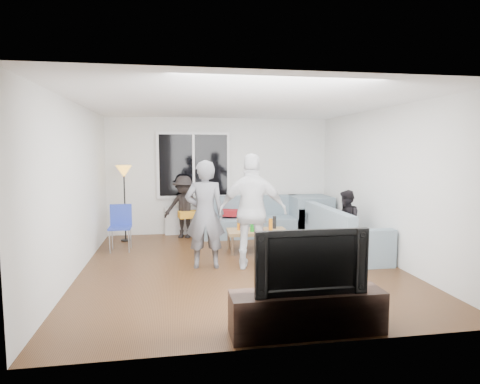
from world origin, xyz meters
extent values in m
cube|color=#56351C|center=(0.00, 0.00, -0.02)|extent=(5.00, 5.50, 0.04)
cube|color=white|center=(0.00, 0.00, 2.62)|extent=(5.00, 5.50, 0.04)
cube|color=silver|center=(0.00, 2.77, 1.30)|extent=(5.00, 0.04, 2.60)
cube|color=silver|center=(0.00, -2.77, 1.30)|extent=(5.00, 0.04, 2.60)
cube|color=silver|center=(-2.52, 0.00, 1.30)|extent=(0.04, 5.50, 2.60)
cube|color=silver|center=(2.52, 0.00, 1.30)|extent=(0.04, 5.50, 2.60)
cube|color=white|center=(-0.60, 2.69, 1.55)|extent=(1.62, 0.06, 1.47)
cube|color=black|center=(-0.60, 2.65, 1.55)|extent=(1.50, 0.02, 1.35)
cube|color=white|center=(-0.60, 2.64, 1.55)|extent=(0.05, 0.03, 1.35)
cube|color=silver|center=(-0.60, 2.65, 0.31)|extent=(1.30, 0.12, 0.62)
imported|color=#326829|center=(-0.24, 2.62, 0.82)|extent=(0.24, 0.21, 0.40)
imported|color=white|center=(-0.94, 2.62, 0.70)|extent=(0.18, 0.18, 0.16)
cube|color=slate|center=(1.99, 2.27, 0.42)|extent=(0.85, 0.85, 0.85)
cube|color=orange|center=(-0.76, 2.25, 0.51)|extent=(0.43, 0.38, 0.14)
cube|color=maroon|center=(0.16, 2.33, 0.51)|extent=(0.44, 0.40, 0.13)
cube|color=#987749|center=(0.47, 0.88, 0.20)|extent=(1.13, 0.66, 0.40)
cylinder|color=maroon|center=(0.49, 0.81, 0.49)|extent=(0.17, 0.17, 0.17)
imported|color=#54545A|center=(-0.57, 0.01, 0.86)|extent=(0.67, 0.47, 1.73)
imported|color=silver|center=(0.18, -0.15, 0.92)|extent=(1.15, 0.67, 1.83)
imported|color=black|center=(2.02, 0.44, 0.58)|extent=(0.58, 0.66, 1.17)
imported|color=black|center=(-0.83, 2.30, 0.67)|extent=(0.98, 0.74, 1.34)
cube|color=#332219|center=(0.28, -2.50, 0.22)|extent=(1.60, 0.40, 0.44)
imported|color=black|center=(0.28, -2.50, 0.77)|extent=(1.16, 0.15, 0.67)
cylinder|color=#1B9824|center=(0.35, 0.75, 0.53)|extent=(0.08, 0.08, 0.26)
cylinder|color=orange|center=(0.14, 0.95, 0.53)|extent=(0.07, 0.07, 0.25)
cylinder|color=orange|center=(0.71, 0.79, 0.51)|extent=(0.07, 0.07, 0.23)
cylinder|color=black|center=(0.83, 0.98, 0.52)|extent=(0.07, 0.07, 0.24)
cylinder|color=black|center=(0.56, 1.07, 0.50)|extent=(0.07, 0.07, 0.20)
camera|label=1|loc=(-1.06, -6.31, 1.89)|focal=30.05mm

